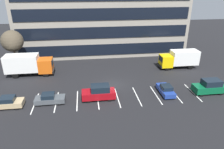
# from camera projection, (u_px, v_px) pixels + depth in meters

# --- Properties ---
(ground_plane) EXTENTS (120.00, 120.00, 0.00)m
(ground_plane) POSITION_uv_depth(u_px,v_px,m) (113.00, 85.00, 32.91)
(ground_plane) COLOR black
(office_building) EXTENTS (36.19, 10.63, 18.00)m
(office_building) POSITION_uv_depth(u_px,v_px,m) (102.00, 12.00, 45.62)
(office_building) COLOR gray
(office_building) RESTS_ON ground_plane
(lot_markings) EXTENTS (22.54, 5.40, 0.01)m
(lot_markings) POSITION_uv_depth(u_px,v_px,m) (118.00, 98.00, 29.17)
(lot_markings) COLOR silver
(lot_markings) RESTS_ON ground_plane
(box_truck_orange) EXTENTS (7.93, 2.63, 3.68)m
(box_truck_orange) POSITION_uv_depth(u_px,v_px,m) (28.00, 64.00, 35.57)
(box_truck_orange) COLOR #D85914
(box_truck_orange) RESTS_ON ground_plane
(box_truck_yellow) EXTENTS (7.22, 2.39, 3.35)m
(box_truck_yellow) POSITION_uv_depth(u_px,v_px,m) (179.00, 58.00, 38.80)
(box_truck_yellow) COLOR yellow
(box_truck_yellow) RESTS_ON ground_plane
(sedan_charcoal) EXTENTS (3.91, 1.64, 1.40)m
(sedan_charcoal) POSITION_uv_depth(u_px,v_px,m) (50.00, 99.00, 27.57)
(sedan_charcoal) COLOR #474C51
(sedan_charcoal) RESTS_ON ground_plane
(suv_maroon) EXTENTS (4.56, 1.93, 2.06)m
(suv_maroon) POSITION_uv_depth(u_px,v_px,m) (99.00, 92.00, 28.45)
(suv_maroon) COLOR maroon
(suv_maroon) RESTS_ON ground_plane
(suv_forest) EXTENTS (4.59, 1.94, 2.07)m
(suv_forest) POSITION_uv_depth(u_px,v_px,m) (210.00, 87.00, 30.07)
(suv_forest) COLOR #0C5933
(suv_forest) RESTS_ON ground_plane
(sedan_navy) EXTENTS (1.62, 3.88, 1.39)m
(sedan_navy) POSITION_uv_depth(u_px,v_px,m) (166.00, 90.00, 29.92)
(sedan_navy) COLOR navy
(sedan_navy) RESTS_ON ground_plane
(sedan_tan) EXTENTS (4.12, 1.73, 1.48)m
(sedan_tan) POSITION_uv_depth(u_px,v_px,m) (7.00, 103.00, 26.60)
(sedan_tan) COLOR tan
(sedan_tan) RESTS_ON ground_plane
(bare_tree) EXTENTS (3.83, 3.83, 7.19)m
(bare_tree) POSITION_uv_depth(u_px,v_px,m) (12.00, 41.00, 37.16)
(bare_tree) COLOR #473323
(bare_tree) RESTS_ON ground_plane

